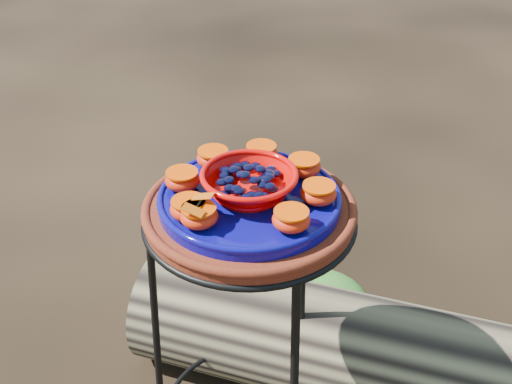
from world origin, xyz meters
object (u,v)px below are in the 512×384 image
Objects in this scene: red_bowl at (249,184)px; driftwood_log at (445,373)px; terracotta_saucer at (249,212)px; plant_stand at (250,351)px; cobalt_plate at (249,200)px.

red_bowl is 0.10× the size of driftwood_log.
red_bowl is at bearing 0.00° from terracotta_saucer.
driftwood_log is at bearing 49.19° from plant_stand.
plant_stand is 4.18× the size of red_bowl.
terracotta_saucer is 0.75m from driftwood_log.
driftwood_log is (0.32, 0.38, -0.59)m from cobalt_plate.
cobalt_plate is at bearing 0.00° from plant_stand.
driftwood_log is at bearing 49.19° from red_bowl.
cobalt_plate is at bearing 0.00° from red_bowl.
red_bowl reaches higher than driftwood_log.
terracotta_saucer is (0.00, 0.00, 0.37)m from plant_stand.
terracotta_saucer is at bearing 0.00° from red_bowl.
terracotta_saucer is 0.03m from cobalt_plate.
cobalt_plate is 0.03m from red_bowl.
terracotta_saucer is 0.24× the size of driftwood_log.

